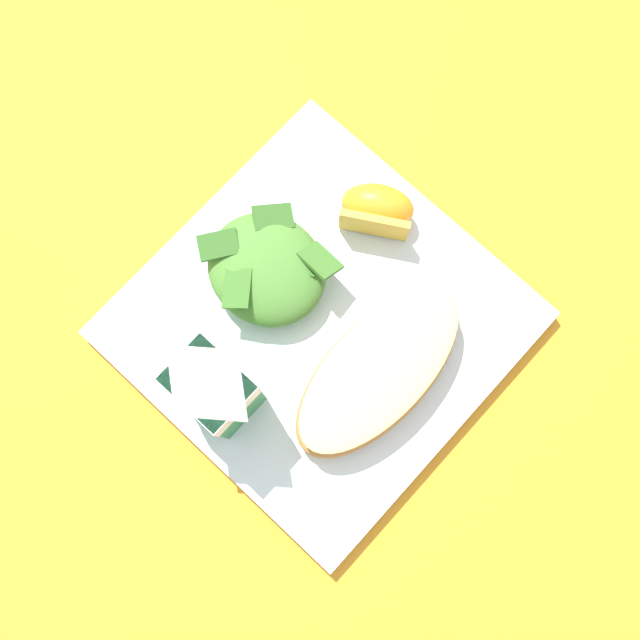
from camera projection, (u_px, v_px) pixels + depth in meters
name	position (u px, v px, depth m)	size (l,w,h in m)	color
ground	(320.00, 326.00, 0.63)	(3.00, 3.00, 0.00)	orange
white_plate	(320.00, 324.00, 0.62)	(0.28, 0.28, 0.02)	silver
cheesy_pizza_bread	(377.00, 372.00, 0.59)	(0.08, 0.17, 0.04)	#B77F42
green_salad_pile	(266.00, 269.00, 0.60)	(0.11, 0.10, 0.04)	#4C8433
milk_carton	(213.00, 387.00, 0.55)	(0.06, 0.04, 0.11)	#2D8451
orange_wedge_front	(377.00, 209.00, 0.61)	(0.07, 0.06, 0.04)	orange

